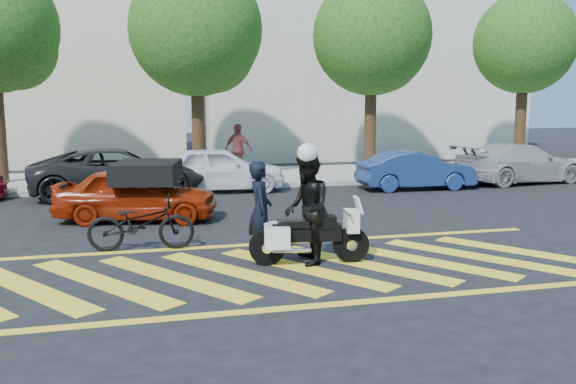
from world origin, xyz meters
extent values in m
plane|color=black|center=(0.00, 0.00, 0.00)|extent=(90.00, 90.00, 0.00)
cube|color=#9E998E|center=(0.00, 12.00, 0.07)|extent=(60.00, 5.00, 0.15)
cube|color=yellow|center=(-3.90, 0.00, 0.00)|extent=(2.43, 3.21, 0.01)
cube|color=yellow|center=(-2.80, 0.00, 0.00)|extent=(2.43, 3.21, 0.01)
cube|color=yellow|center=(-1.70, 0.00, 0.00)|extent=(2.43, 3.21, 0.01)
cube|color=yellow|center=(-0.60, 0.00, 0.00)|extent=(2.43, 3.21, 0.01)
cube|color=yellow|center=(0.50, 0.00, 0.00)|extent=(2.43, 3.21, 0.01)
cube|color=yellow|center=(1.60, 0.00, 0.00)|extent=(2.43, 3.21, 0.01)
cube|color=yellow|center=(2.70, 0.00, 0.00)|extent=(2.43, 3.21, 0.01)
cube|color=yellow|center=(3.80, 0.00, 0.00)|extent=(2.43, 3.21, 0.01)
cube|color=yellow|center=(4.90, 0.00, 0.00)|extent=(2.43, 3.21, 0.01)
cube|color=yellow|center=(0.00, -1.90, 0.00)|extent=(12.00, 0.20, 0.01)
cube|color=yellow|center=(0.00, 1.90, 0.00)|extent=(12.00, 0.20, 0.01)
cube|color=beige|center=(9.00, 21.00, 5.50)|extent=(16.00, 8.00, 11.00)
sphere|color=#174412|center=(-5.90, 12.30, 4.53)|extent=(2.73, 2.73, 2.73)
cylinder|color=black|center=(0.00, 12.00, 2.00)|extent=(0.44, 0.44, 4.00)
sphere|color=#174412|center=(0.00, 12.00, 5.26)|extent=(4.60, 4.60, 4.60)
sphere|color=#174412|center=(0.60, 12.30, 4.58)|extent=(2.99, 2.99, 2.99)
cylinder|color=black|center=(6.50, 12.00, 2.00)|extent=(0.44, 0.44, 4.00)
sphere|color=#174412|center=(6.50, 12.00, 5.21)|extent=(4.40, 4.40, 4.40)
sphere|color=#174412|center=(7.10, 12.30, 4.55)|extent=(2.86, 2.86, 2.86)
cylinder|color=black|center=(13.00, 12.00, 2.00)|extent=(0.44, 0.44, 4.00)
sphere|color=#174412|center=(13.00, 12.00, 5.10)|extent=(4.00, 4.00, 4.00)
sphere|color=#174412|center=(13.60, 12.30, 4.50)|extent=(2.60, 2.60, 2.60)
imported|color=black|center=(-0.08, 0.79, 0.89)|extent=(0.52, 0.71, 1.78)
imported|color=black|center=(-2.15, 2.00, 0.52)|extent=(2.05, 0.87, 1.05)
cylinder|color=black|center=(-0.05, 0.38, 0.32)|extent=(0.64, 0.21, 0.63)
cylinder|color=silver|center=(-0.05, 0.38, 0.32)|extent=(0.21, 0.18, 0.19)
cylinder|color=black|center=(1.43, 0.18, 0.32)|extent=(0.64, 0.21, 0.63)
cylinder|color=silver|center=(1.43, 0.18, 0.32)|extent=(0.21, 0.18, 0.19)
cube|color=black|center=(0.64, 0.29, 0.56)|extent=(1.22, 0.40, 0.29)
cube|color=black|center=(0.93, 0.25, 0.75)|extent=(0.46, 0.34, 0.21)
cube|color=black|center=(0.41, 0.32, 0.73)|extent=(0.56, 0.39, 0.11)
cube|color=silver|center=(1.43, 0.18, 0.75)|extent=(0.26, 0.43, 0.38)
cube|color=silver|center=(0.14, 0.60, 0.53)|extent=(0.45, 0.23, 0.36)
cube|color=silver|center=(0.07, 0.11, 0.53)|extent=(0.45, 0.23, 0.36)
imported|color=black|center=(0.64, 0.28, 0.98)|extent=(0.86, 1.04, 1.95)
imported|color=maroon|center=(-2.21, 5.00, 0.64)|extent=(4.00, 2.23, 1.29)
imported|color=black|center=(-2.68, 9.09, 0.72)|extent=(5.36, 2.82, 1.44)
imported|color=white|center=(0.30, 9.20, 0.71)|extent=(4.25, 1.88, 1.42)
imported|color=navy|center=(6.54, 8.13, 0.62)|extent=(3.78, 1.44, 1.23)
imported|color=#95989C|center=(10.70, 8.64, 0.69)|extent=(4.93, 2.50, 1.37)
imported|color=brown|center=(1.44, 12.09, 1.08)|extent=(1.13, 1.03, 1.85)
camera|label=1|loc=(-2.24, -9.72, 2.85)|focal=38.00mm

